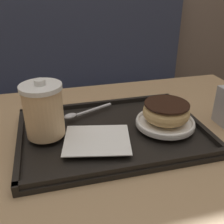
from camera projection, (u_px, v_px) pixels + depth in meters
name	position (u px, v px, depth m)	size (l,w,h in m)	color
booth_bench	(75.00, 116.00, 1.57)	(1.38, 0.44, 1.00)	#33384C
cafe_table	(100.00, 183.00, 0.70)	(1.09, 0.69, 0.71)	tan
serving_tray	(112.00, 132.00, 0.64)	(0.44, 0.31, 0.02)	black
napkin_paper	(97.00, 140.00, 0.58)	(0.17, 0.15, 0.00)	white
coffee_cup_front	(43.00, 110.00, 0.58)	(0.09, 0.09, 0.13)	#E0B784
plate_with_chocolate_donut	(165.00, 122.00, 0.64)	(0.14, 0.14, 0.01)	white
donut_chocolate_glazed	(166.00, 111.00, 0.63)	(0.11, 0.11, 0.04)	#DBB270
spoon	(78.00, 114.00, 0.69)	(0.14, 0.07, 0.01)	silver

